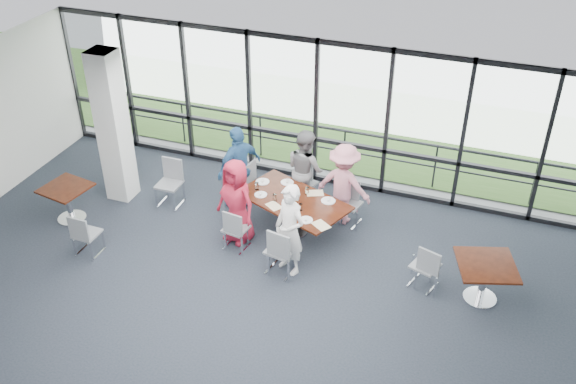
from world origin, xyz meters
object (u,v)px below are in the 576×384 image
(chair_main_end, at_px, (240,184))
(chair_main_fl, at_px, (305,183))
(chair_main_nr, at_px, (281,250))
(structural_column, at_px, (113,127))
(chair_spare_la, at_px, (87,234))
(diner_far_left, at_px, (305,169))
(chair_spare_r, at_px, (425,266))
(diner_near_left, at_px, (237,201))
(chair_spare_lb, at_px, (169,184))
(main_table, at_px, (293,204))
(chair_main_nl, at_px, (236,229))
(diner_end, at_px, (239,168))
(diner_near_right, at_px, (290,230))
(diner_far_right, at_px, (344,184))
(chair_main_fr, at_px, (349,204))
(side_table_left, at_px, (66,192))
(side_table_right, at_px, (486,269))

(chair_main_end, bearing_deg, chair_main_fl, 125.92)
(chair_main_nr, xyz_separation_m, chair_main_fl, (-0.34, 2.33, -0.06))
(structural_column, distance_m, chair_spare_la, 2.30)
(diner_far_left, distance_m, chair_spare_r, 3.24)
(diner_near_left, xyz_separation_m, chair_spare_lb, (-1.79, 0.59, -0.37))
(main_table, xyz_separation_m, chair_spare_lb, (-2.71, 0.03, -0.16))
(main_table, relative_size, chair_spare_la, 2.68)
(chair_main_nl, height_order, chair_main_fl, chair_main_nl)
(main_table, relative_size, diner_end, 1.30)
(main_table, height_order, chair_spare_r, chair_spare_r)
(diner_near_right, relative_size, chair_spare_la, 1.99)
(diner_far_right, height_order, chair_main_fr, diner_far_right)
(main_table, height_order, chair_spare_la, chair_spare_la)
(diner_near_right, bearing_deg, chair_main_nr, -111.36)
(side_table_left, bearing_deg, diner_far_right, 19.65)
(main_table, xyz_separation_m, diner_near_right, (0.32, -1.09, 0.23))
(side_table_left, relative_size, chair_main_nr, 1.00)
(diner_near_right, height_order, chair_main_fl, diner_near_right)
(chair_main_nl, relative_size, chair_main_fl, 1.03)
(chair_main_end, bearing_deg, diner_end, 38.42)
(chair_main_end, bearing_deg, main_table, 78.53)
(diner_far_right, bearing_deg, diner_near_left, 44.14)
(diner_far_left, bearing_deg, diner_near_left, 97.64)
(structural_column, relative_size, chair_spare_r, 3.63)
(diner_end, height_order, chair_main_nl, diner_end)
(structural_column, relative_size, chair_spare_lb, 3.34)
(diner_near_left, height_order, chair_main_nr, diner_near_left)
(diner_near_left, distance_m, chair_spare_la, 2.79)
(side_table_left, relative_size, chair_main_end, 1.02)
(side_table_right, xyz_separation_m, chair_spare_r, (-0.98, -0.00, -0.20))
(side_table_right, relative_size, diner_far_right, 0.70)
(chair_main_nr, relative_size, chair_spare_lb, 1.00)
(side_table_left, xyz_separation_m, chair_spare_r, (6.97, 0.41, -0.19))
(side_table_left, xyz_separation_m, chair_spare_la, (1.00, -0.80, -0.19))
(diner_end, xyz_separation_m, chair_spare_r, (3.98, -1.21, -0.46))
(diner_near_right, height_order, chair_spare_la, diner_near_right)
(structural_column, xyz_separation_m, diner_near_right, (4.15, -1.10, -0.73))
(chair_spare_lb, bearing_deg, chair_main_fl, -157.42)
(chair_spare_la, bearing_deg, chair_spare_lb, 73.33)
(main_table, xyz_separation_m, side_table_right, (3.62, -0.71, 0.01))
(side_table_right, distance_m, chair_spare_la, 7.06)
(chair_spare_lb, xyz_separation_m, chair_spare_r, (5.36, -0.75, -0.04))
(chair_main_nr, distance_m, chair_main_end, 2.35)
(chair_main_nl, xyz_separation_m, chair_spare_r, (3.48, 0.11, 0.01))
(diner_end, bearing_deg, chair_main_nl, 47.04)
(main_table, xyz_separation_m, chair_spare_la, (-3.33, -1.92, -0.20))
(diner_near_left, bearing_deg, main_table, 49.75)
(side_table_right, height_order, diner_far_right, diner_far_right)
(chair_spare_la, bearing_deg, diner_far_right, 33.45)
(structural_column, distance_m, chair_main_nr, 4.35)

